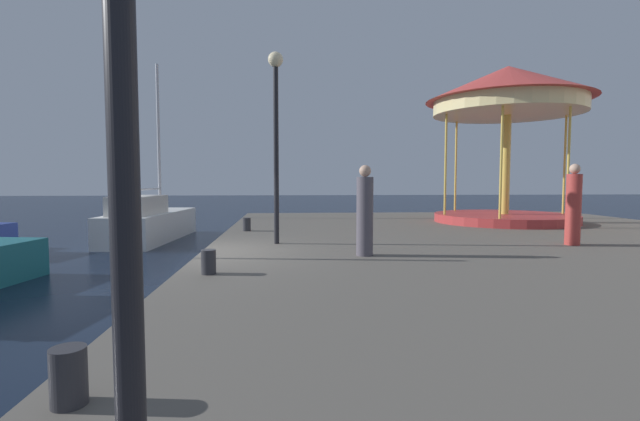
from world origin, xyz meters
The scene contains 10 objects.
ground_plane centered at (0.00, 0.00, 0.00)m, with size 120.00×120.00×0.00m, color black.
quay_dock centered at (7.71, 0.00, 0.40)m, with size 15.43×22.56×0.80m, color #5B564F.
sailboat_white centered at (-3.48, 7.95, 0.71)m, with size 2.28×5.99×7.03m.
carousel centered at (9.77, 6.11, 5.02)m, with size 5.77×5.77×5.62m.
lamp_post_mid_promenade centered at (1.59, 1.13, 3.89)m, with size 0.36×0.36×4.56m.
bollard_north centered at (0.62, 3.93, 1.00)m, with size 0.24×0.24×0.40m, color #2D2D33.
bollard_south centered at (0.56, -2.32, 1.00)m, with size 0.24×0.24×0.40m, color #2D2D33.
bollard_center centered at (0.36, -6.61, 1.00)m, with size 0.24×0.24×0.40m, color #2D2D33.
person_far_corner centered at (8.61, 0.42, 1.70)m, with size 0.34×0.34×1.92m.
person_by_the_water centered at (3.42, -0.72, 1.67)m, with size 0.34×0.34×1.84m.
Camera 1 is at (1.86, -9.70, 2.34)m, focal length 25.17 mm.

